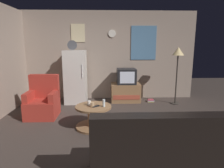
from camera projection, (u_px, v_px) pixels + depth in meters
The scene contains 14 objects.
ground_plane at pixel (112, 130), 3.85m from camera, with size 12.00×12.00×0.00m, color #3D332D.
wall_with_art at pixel (109, 56), 5.99m from camera, with size 5.20×0.12×2.63m.
fridge at pixel (76, 77), 5.60m from camera, with size 0.60×0.62×1.77m.
tv_stand at pixel (126, 92), 5.80m from camera, with size 0.84×0.53×0.53m.
crt_tv at pixel (126, 76), 5.70m from camera, with size 0.54×0.51×0.44m.
standing_lamp at pixel (178, 56), 5.35m from camera, with size 0.32×0.32×1.59m.
coffee_table at pixel (94, 117), 3.96m from camera, with size 0.72×0.72×0.45m.
wine_glass at pixel (104, 103), 3.85m from camera, with size 0.05×0.05×0.15m, color silver.
mug_ceramic_white at pixel (89, 103), 3.95m from camera, with size 0.08×0.08×0.09m, color silver.
mug_ceramic_tan at pixel (92, 105), 3.83m from camera, with size 0.08×0.08×0.09m, color tan.
remote_control at pixel (96, 106), 3.85m from camera, with size 0.15×0.04×0.02m, color black.
armchair at pixel (43, 102), 4.58m from camera, with size 0.68×0.68×0.96m.
couch at pixel (161, 155), 2.42m from camera, with size 1.70×0.80×0.92m.
book_stack at pixel (151, 101), 5.79m from camera, with size 0.20×0.13×0.07m.
Camera 1 is at (-0.13, -3.60, 1.65)m, focal length 31.50 mm.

